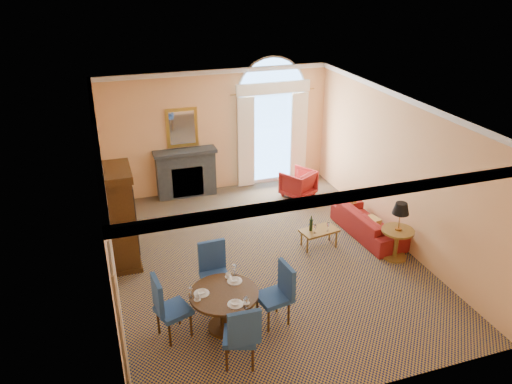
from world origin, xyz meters
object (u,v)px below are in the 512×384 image
object	(u,v)px
dining_table	(224,302)
sofa	(368,223)
coffee_table	(319,231)
side_table	(399,225)
armchair	(298,183)
armoire	(121,219)

from	to	relation	value
dining_table	sofa	world-z (taller)	dining_table
coffee_table	side_table	xyz separation A→B (m)	(1.33, -0.91, 0.38)
dining_table	coffee_table	bearing A→B (deg)	36.61
dining_table	side_table	xyz separation A→B (m)	(3.92, 1.01, 0.24)
dining_table	coffee_table	distance (m)	3.24
dining_table	armchair	bearing A→B (deg)	54.50
armchair	coffee_table	distance (m)	2.59
armoire	armchair	bearing A→B (deg)	21.79
armoire	armchair	size ratio (longest dim) A/B	2.68
sofa	armchair	size ratio (longest dim) A/B	2.60
coffee_table	sofa	bearing A→B (deg)	-3.87
dining_table	armoire	bearing A→B (deg)	118.11
armoire	coffee_table	world-z (taller)	armoire
armoire	side_table	world-z (taller)	armoire
dining_table	side_table	distance (m)	4.06
armchair	sofa	bearing A→B (deg)	75.58
armoire	dining_table	xyz separation A→B (m)	(1.40, -2.62, -0.46)
side_table	armoire	bearing A→B (deg)	163.20
dining_table	coffee_table	world-z (taller)	dining_table
coffee_table	side_table	size ratio (longest dim) A/B	0.69
coffee_table	side_table	world-z (taller)	side_table
armchair	coffee_table	xyz separation A→B (m)	(-0.58, -2.52, 0.04)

